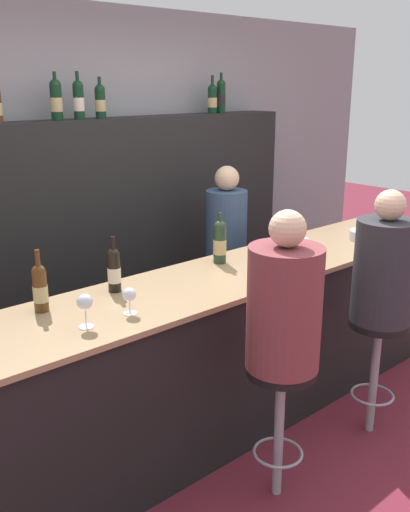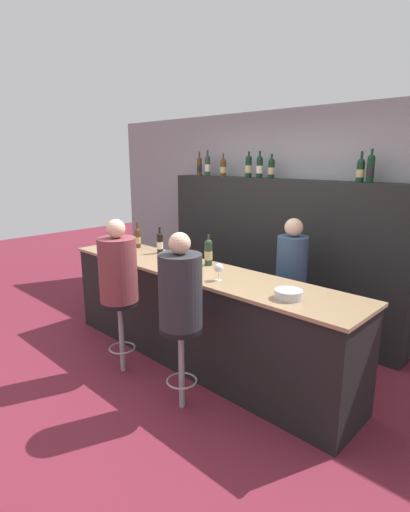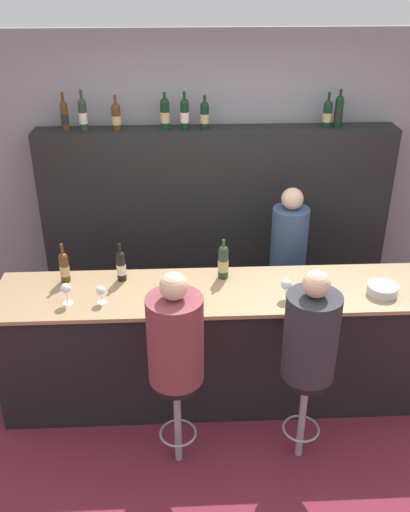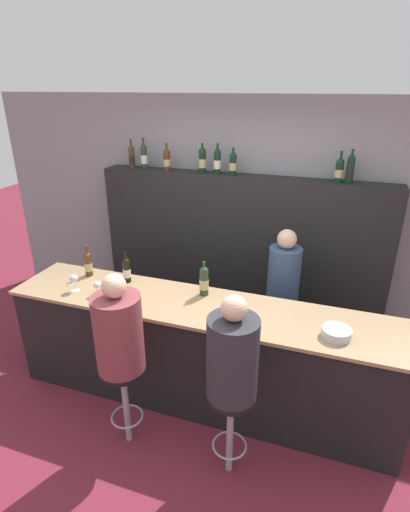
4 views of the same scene
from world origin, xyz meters
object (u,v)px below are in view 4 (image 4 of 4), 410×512
at_px(metal_bowl, 336,333).
at_px(bar_stool_left, 124,385).
at_px(wine_glass_0, 74,279).
at_px(wine_bottle_backbar_6, 339,170).
at_px(wine_glass_2, 242,309).
at_px(wine_bottle_backbar_2, 167,160).
at_px(wine_glass_1, 97,286).
at_px(bartender, 281,304).
at_px(wine_bottle_backbar_3, 202,160).
at_px(wine_bottle_counter_2, 204,281).
at_px(wine_bottle_backbar_7, 350,169).
at_px(guest_seated_left, 118,331).
at_px(wine_bottle_counter_1, 127,270).
at_px(wine_bottle_backbar_1, 144,156).
at_px(wine_bottle_backbar_0, 132,156).
at_px(wine_bottle_backbar_4, 217,161).
at_px(wine_bottle_backbar_5, 233,164).
at_px(guest_seated_right, 232,355).
at_px(wine_bottle_counter_0, 88,264).
at_px(bar_stool_right, 231,412).

bearing_deg(metal_bowl, bar_stool_left, -159.82).
bearing_deg(wine_glass_0, wine_bottle_backbar_6, 35.17).
bearing_deg(wine_glass_2, bar_stool_left, -146.24).
distance_m(wine_bottle_backbar_2, wine_glass_1, 1.70).
bearing_deg(bartender, wine_bottle_backbar_3, 150.71).
height_order(wine_bottle_backbar_6, wine_glass_1, wine_bottle_backbar_6).
bearing_deg(wine_bottle_counter_2, wine_glass_1, -160.35).
xyz_separation_m(wine_bottle_backbar_7, wine_glass_1, (-1.96, -1.48, -0.86)).
distance_m(wine_glass_0, guest_seated_left, 0.92).
xyz_separation_m(wine_bottle_counter_1, wine_bottle_backbar_1, (-0.36, 1.17, 0.84)).
height_order(wine_bottle_backbar_7, bar_stool_left, wine_bottle_backbar_7).
bearing_deg(bartender, wine_bottle_backbar_0, 162.92).
bearing_deg(wine_bottle_backbar_6, wine_bottle_counter_2, -130.18).
bearing_deg(wine_bottle_backbar_1, wine_bottle_backbar_3, 0.00).
bearing_deg(wine_glass_2, guest_seated_left, -146.24).
xyz_separation_m(metal_bowl, bar_stool_left, (-1.49, -0.55, -0.45)).
xyz_separation_m(wine_bottle_backbar_1, wine_bottle_backbar_4, (0.86, 0.00, -0.01)).
height_order(wine_bottle_backbar_3, wine_bottle_backbar_6, wine_bottle_backbar_3).
bearing_deg(wine_glass_1, wine_bottle_backbar_5, 61.80).
bearing_deg(wine_bottle_backbar_3, wine_bottle_backbar_7, -0.00).
relative_size(wine_bottle_backbar_7, wine_glass_2, 2.11).
bearing_deg(wine_bottle_backbar_5, wine_bottle_backbar_3, 180.00).
height_order(wine_bottle_backbar_5, guest_seated_right, wine_bottle_backbar_5).
height_order(wine_bottle_counter_0, wine_bottle_backbar_5, wine_bottle_backbar_5).
height_order(wine_bottle_backbar_0, wine_bottle_backbar_6, wine_bottle_backbar_0).
xyz_separation_m(wine_bottle_counter_1, wine_glass_2, (1.18, -0.31, -0.01)).
bearing_deg(wine_glass_1, wine_bottle_backbar_0, 105.14).
height_order(wine_bottle_backbar_0, wine_glass_2, wine_bottle_backbar_0).
bearing_deg(wine_bottle_backbar_6, wine_bottle_backbar_0, 180.00).
bearing_deg(wine_glass_1, wine_bottle_counter_2, 19.65).
bearing_deg(bar_stool_right, wine_bottle_backbar_6, 76.11).
bearing_deg(wine_bottle_counter_0, metal_bowl, -7.18).
bearing_deg(wine_bottle_backbar_5, wine_bottle_counter_0, -133.18).
bearing_deg(bartender, wine_bottle_backbar_4, 146.18).
bearing_deg(wine_bottle_backbar_0, wine_bottle_counter_0, -85.15).
bearing_deg(wine_bottle_backbar_3, wine_bottle_backbar_2, -180.00).
xyz_separation_m(wine_bottle_backbar_0, wine_bottle_backbar_5, (1.19, 0.00, -0.01)).
xyz_separation_m(wine_bottle_backbar_0, wine_glass_2, (1.70, -1.48, -0.84)).
height_order(bar_stool_left, guest_seated_right, guest_seated_right).
height_order(wine_bottle_counter_1, bar_stool_right, wine_bottle_counter_1).
bearing_deg(wine_bottle_backbar_7, wine_bottle_counter_1, -147.67).
distance_m(wine_bottle_counter_1, guest_seated_right, 1.50).
bearing_deg(wine_bottle_backbar_4, wine_bottle_counter_0, -128.35).
bearing_deg(wine_bottle_backbar_6, bartender, -122.82).
relative_size(wine_bottle_backbar_0, metal_bowl, 1.49).
bearing_deg(wine_glass_1, metal_bowl, 0.65).
relative_size(wine_bottle_backbar_0, wine_bottle_backbar_4, 1.01).
height_order(wine_glass_2, guest_seated_left, guest_seated_left).
distance_m(wine_bottle_backbar_6, metal_bowl, 1.72).
relative_size(wine_bottle_counter_2, wine_bottle_backbar_5, 1.11).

